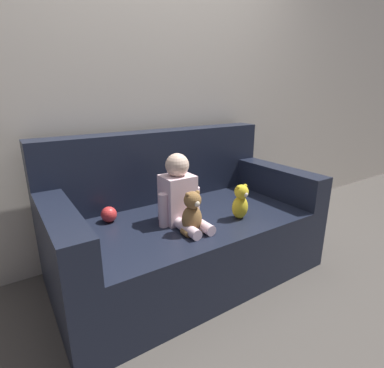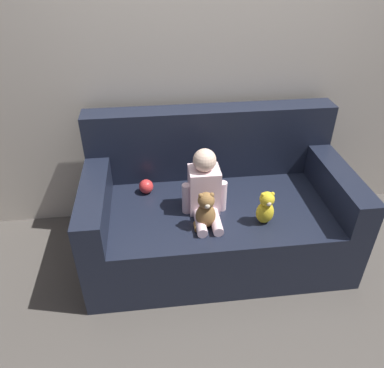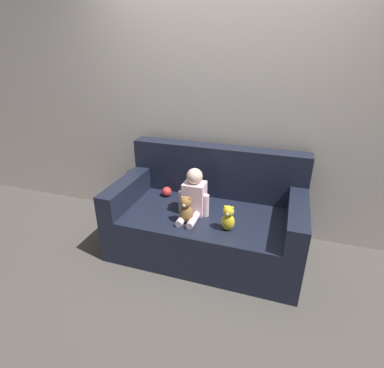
% 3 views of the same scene
% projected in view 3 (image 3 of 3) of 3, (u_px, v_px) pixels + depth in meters
% --- Properties ---
extents(ground_plane, '(12.00, 12.00, 0.00)m').
position_uv_depth(ground_plane, '(206.00, 250.00, 2.92)').
color(ground_plane, '#4C4742').
extents(wall_back, '(8.00, 0.05, 2.60)m').
position_uv_depth(wall_back, '(224.00, 105.00, 2.85)').
color(wall_back, beige).
rests_on(wall_back, ground_plane).
extents(couch, '(1.72, 0.92, 0.94)m').
position_uv_depth(couch, '(208.00, 218.00, 2.84)').
color(couch, black).
rests_on(couch, ground_plane).
extents(person_baby, '(0.28, 0.37, 0.43)m').
position_uv_depth(person_baby, '(194.00, 197.00, 2.63)').
color(person_baby, silver).
rests_on(person_baby, couch).
extents(teddy_bear_brown, '(0.15, 0.11, 0.25)m').
position_uv_depth(teddy_bear_brown, '(186.00, 210.00, 2.52)').
color(teddy_bear_brown, olive).
rests_on(teddy_bear_brown, couch).
extents(plush_toy_side, '(0.11, 0.10, 0.23)m').
position_uv_depth(plush_toy_side, '(228.00, 218.00, 2.42)').
color(plush_toy_side, yellow).
rests_on(plush_toy_side, couch).
extents(toy_ball, '(0.10, 0.10, 0.10)m').
position_uv_depth(toy_ball, '(167.00, 192.00, 3.00)').
color(toy_ball, red).
rests_on(toy_ball, couch).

